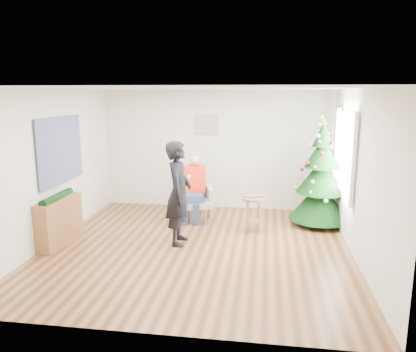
% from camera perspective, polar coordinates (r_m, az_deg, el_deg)
% --- Properties ---
extents(floor, '(5.00, 5.00, 0.00)m').
position_cam_1_polar(floor, '(6.86, -1.57, -10.03)').
color(floor, brown).
rests_on(floor, ground).
extents(ceiling, '(5.00, 5.00, 0.00)m').
position_cam_1_polar(ceiling, '(6.37, -1.70, 12.25)').
color(ceiling, white).
rests_on(ceiling, wall_back).
extents(wall_back, '(5.00, 0.00, 5.00)m').
position_cam_1_polar(wall_back, '(8.93, 1.11, 3.71)').
color(wall_back, silver).
rests_on(wall_back, floor).
extents(wall_front, '(5.00, 0.00, 5.00)m').
position_cam_1_polar(wall_front, '(4.12, -7.60, -5.85)').
color(wall_front, silver).
rests_on(wall_front, floor).
extents(wall_left, '(0.00, 5.00, 5.00)m').
position_cam_1_polar(wall_left, '(7.34, -21.25, 1.18)').
color(wall_left, silver).
rests_on(wall_left, floor).
extents(wall_right, '(0.00, 5.00, 5.00)m').
position_cam_1_polar(wall_right, '(6.55, 20.46, 0.06)').
color(wall_right, silver).
rests_on(wall_right, floor).
extents(window_panel, '(0.04, 1.30, 1.40)m').
position_cam_1_polar(window_panel, '(7.48, 18.77, 3.09)').
color(window_panel, white).
rests_on(window_panel, wall_right).
extents(curtains, '(0.05, 1.75, 1.50)m').
position_cam_1_polar(curtains, '(7.47, 18.55, 3.10)').
color(curtains, white).
rests_on(curtains, wall_right).
extents(christmas_tree, '(1.15, 1.15, 2.08)m').
position_cam_1_polar(christmas_tree, '(8.06, 15.58, -0.21)').
color(christmas_tree, '#3F2816').
rests_on(christmas_tree, floor).
extents(stool, '(0.43, 0.43, 0.64)m').
position_cam_1_polar(stool, '(7.59, 6.39, -5.32)').
color(stool, brown).
rests_on(stool, floor).
extents(laptop, '(0.40, 0.32, 0.03)m').
position_cam_1_polar(laptop, '(7.50, 6.44, -2.92)').
color(laptop, silver).
rests_on(laptop, stool).
extents(armchair, '(0.88, 0.85, 1.00)m').
position_cam_1_polar(armchair, '(8.22, -2.09, -3.62)').
color(armchair, '#97B08E').
rests_on(armchair, floor).
extents(seated_person, '(0.50, 0.66, 1.31)m').
position_cam_1_polar(seated_person, '(8.10, -2.05, -1.64)').
color(seated_person, navy).
rests_on(seated_person, armchair).
extents(standing_man, '(0.45, 0.66, 1.76)m').
position_cam_1_polar(standing_man, '(6.81, -4.15, -2.43)').
color(standing_man, black).
rests_on(standing_man, floor).
extents(game_controller, '(0.04, 0.13, 0.04)m').
position_cam_1_polar(game_controller, '(6.68, -2.67, -0.11)').
color(game_controller, white).
rests_on(game_controller, standing_man).
extents(console, '(0.41, 1.03, 0.80)m').
position_cam_1_polar(console, '(7.31, -20.28, -6.07)').
color(console, brown).
rests_on(console, floor).
extents(garland, '(0.14, 0.90, 0.14)m').
position_cam_1_polar(garland, '(7.19, -20.51, -2.88)').
color(garland, black).
rests_on(garland, console).
extents(tapestry, '(0.03, 1.50, 1.15)m').
position_cam_1_polar(tapestry, '(7.54, -20.02, 3.46)').
color(tapestry, black).
rests_on(tapestry, wall_left).
extents(framed_picture, '(0.52, 0.05, 0.42)m').
position_cam_1_polar(framed_picture, '(8.86, -0.20, 7.23)').
color(framed_picture, tan).
rests_on(framed_picture, wall_back).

